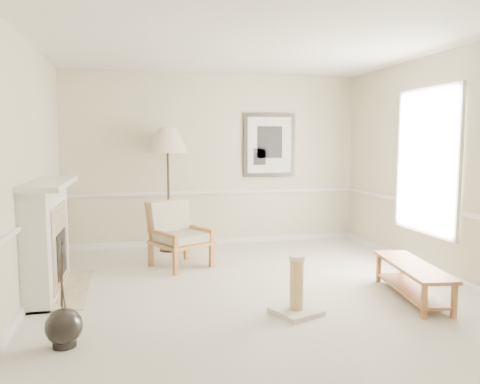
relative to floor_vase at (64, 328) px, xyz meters
name	(u,v)px	position (x,y,z in m)	size (l,w,h in m)	color
ground	(256,293)	(1.96, 1.01, -0.17)	(5.50, 5.50, 0.00)	silver
room	(266,132)	(2.10, 1.08, 1.70)	(5.04, 5.54, 2.92)	beige
fireplace	(48,238)	(-0.38, 1.61, 0.47)	(0.64, 1.64, 1.31)	white
floor_vase	(64,328)	(0.00, 0.00, 0.00)	(0.31, 0.31, 0.92)	black
armchair	(177,231)	(1.19, 2.48, 0.33)	(0.96, 0.98, 0.92)	#A16D34
floor_lamp	(168,144)	(1.15, 3.41, 1.56)	(0.62, 0.62, 1.98)	black
bench	(412,276)	(3.64, 0.47, 0.09)	(0.61, 1.40, 0.39)	#A16D34
scratching_post	(296,296)	(2.20, 0.28, 0.02)	(0.55, 0.55, 0.61)	silver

